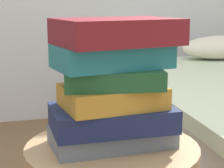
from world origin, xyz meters
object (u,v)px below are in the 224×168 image
Objects in this scene: book_slate at (111,136)px; book_maroon at (117,32)px; book_navy at (112,118)px; book_teal at (114,56)px; book_forest at (112,77)px; book_ochre at (110,96)px.

book_maroon is (0.01, -0.01, 0.26)m from book_slate.
book_maroon reaches higher than book_navy.
book_teal is at bearing 152.61° from book_maroon.
book_slate is at bearing 128.65° from book_maroon.
book_forest is 0.86× the size of book_teal.
book_teal is at bearing 33.84° from book_forest.
book_ochre is 1.02× the size of book_forest.
book_maroon reaches higher than book_teal.
book_teal is at bearing -20.26° from book_ochre.
book_ochre reaches higher than book_slate.
book_slate is at bearing 44.48° from book_ochre.
book_maroon reaches higher than book_forest.
book_slate is 1.28× the size of book_forest.
book_navy is 1.05× the size of book_maroon.
book_navy is 0.10m from book_forest.
book_teal reaches higher than book_ochre.
book_ochre is at bearing 122.85° from book_forest.
book_ochre is at bearing 156.10° from book_teal.
book_navy is 1.10× the size of book_teal.
book_forest is (-0.00, -0.01, 0.15)m from book_slate.
book_slate is 1.10× the size of book_teal.
book_slate is 0.26m from book_maroon.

